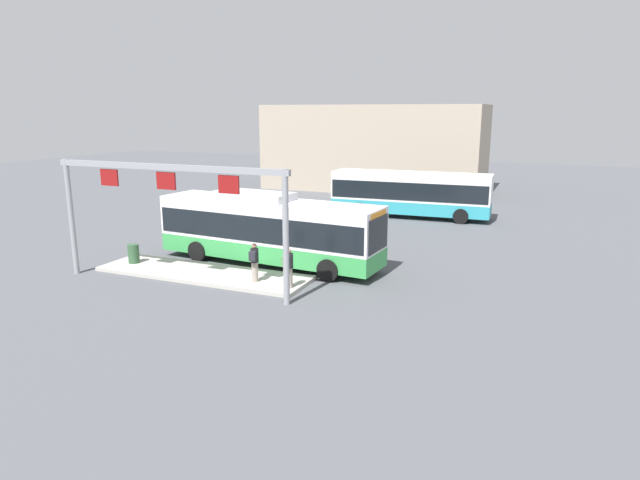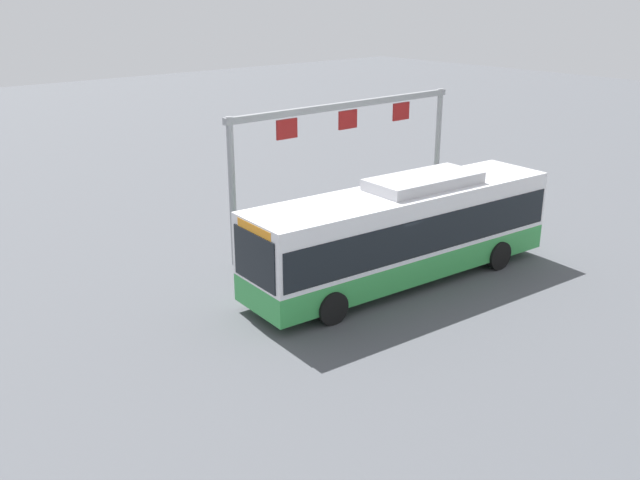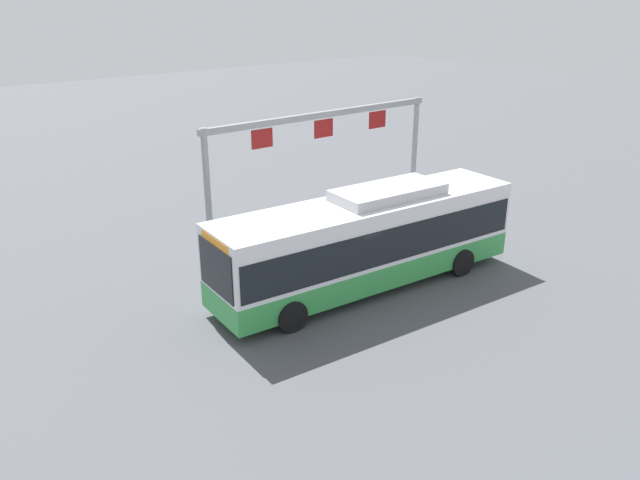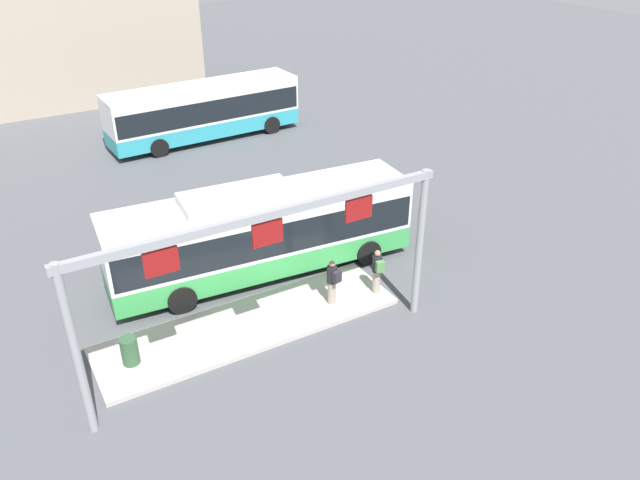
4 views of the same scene
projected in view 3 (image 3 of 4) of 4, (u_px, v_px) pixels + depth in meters
ground_plane at (366, 286)px, 22.07m from camera, size 120.00×120.00×0.00m
platform_curb at (353, 247)px, 25.18m from camera, size 10.00×2.80×0.16m
bus_main at (368, 238)px, 21.40m from camera, size 11.39×3.40×3.46m
person_boarding at (245, 247)px, 22.59m from camera, size 0.42×0.57×1.67m
person_waiting_near at (287, 238)px, 23.43m from camera, size 0.40×0.57×1.67m
platform_sign_gantry at (324, 145)px, 25.33m from camera, size 11.08×0.24×5.20m
trash_bin at (420, 214)px, 27.27m from camera, size 0.52×0.52×0.90m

